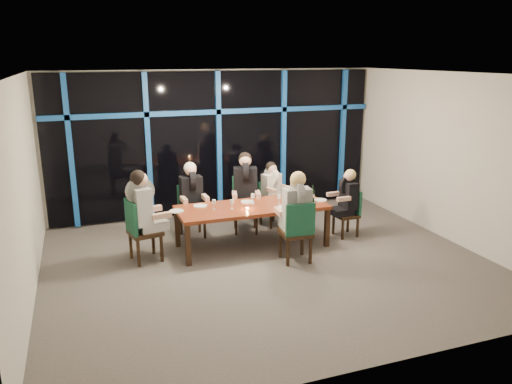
% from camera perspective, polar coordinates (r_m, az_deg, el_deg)
% --- Properties ---
extents(room, '(7.04, 7.00, 3.02)m').
position_cam_1_polar(room, '(7.63, 1.53, 5.95)').
color(room, '#5E5853').
rests_on(room, ground).
extents(window_wall, '(6.86, 0.43, 2.94)m').
position_cam_1_polar(window_wall, '(10.46, -4.28, 5.85)').
color(window_wall, black).
rests_on(window_wall, ground).
extents(dining_table, '(2.60, 1.00, 0.75)m').
position_cam_1_polar(dining_table, '(8.67, -0.45, -2.02)').
color(dining_table, brown).
rests_on(dining_table, ground).
extents(chair_far_left, '(0.46, 0.46, 0.96)m').
position_cam_1_polar(chair_far_left, '(9.34, -7.44, -1.80)').
color(chair_far_left, black).
rests_on(chair_far_left, ground).
extents(chair_far_mid, '(0.59, 0.59, 1.04)m').
position_cam_1_polar(chair_far_mid, '(9.54, -1.24, -1.01)').
color(chair_far_mid, black).
rests_on(chair_far_mid, ground).
extents(chair_far_right, '(0.51, 0.51, 0.87)m').
position_cam_1_polar(chair_far_right, '(9.89, 1.60, -0.99)').
color(chair_far_right, black).
rests_on(chair_far_right, ground).
extents(chair_end_left, '(0.57, 0.57, 1.05)m').
position_cam_1_polar(chair_end_left, '(8.29, -13.20, -3.99)').
color(chair_end_left, black).
rests_on(chair_end_left, ground).
extents(chair_end_right, '(0.42, 0.42, 0.87)m').
position_cam_1_polar(chair_end_right, '(9.44, 10.65, -2.09)').
color(chair_end_right, black).
rests_on(chair_end_right, ground).
extents(chair_near_mid, '(0.52, 0.52, 1.04)m').
position_cam_1_polar(chair_near_mid, '(8.05, 4.77, -4.24)').
color(chair_near_mid, black).
rests_on(chair_near_mid, ground).
extents(diner_far_left, '(0.49, 0.60, 0.94)m').
position_cam_1_polar(diner_far_left, '(9.16, -7.39, 0.33)').
color(diner_far_left, black).
rests_on(diner_far_left, ground).
extents(diner_far_mid, '(0.60, 0.70, 1.02)m').
position_cam_1_polar(diner_far_mid, '(9.34, -1.22, 1.26)').
color(diner_far_mid, black).
rests_on(diner_far_mid, ground).
extents(diner_far_right, '(0.51, 0.59, 0.85)m').
position_cam_1_polar(diner_far_right, '(9.75, 1.89, 0.87)').
color(diner_far_right, silver).
rests_on(diner_far_right, ground).
extents(diner_end_left, '(0.70, 0.58, 1.02)m').
position_cam_1_polar(diner_end_left, '(8.19, -12.79, -1.16)').
color(diner_end_left, black).
rests_on(diner_end_left, ground).
extents(diner_end_right, '(0.55, 0.44, 0.84)m').
position_cam_1_polar(diner_end_right, '(9.30, 10.38, -0.11)').
color(diner_end_right, black).
rests_on(diner_end_right, ground).
extents(diner_near_mid, '(0.54, 0.66, 1.01)m').
position_cam_1_polar(diner_near_mid, '(8.00, 4.62, -1.27)').
color(diner_near_mid, black).
rests_on(diner_near_mid, ground).
extents(plate_far_left, '(0.24, 0.24, 0.01)m').
position_cam_1_polar(plate_far_left, '(8.68, -6.40, -1.58)').
color(plate_far_left, white).
rests_on(plate_far_left, dining_table).
extents(plate_far_mid, '(0.24, 0.24, 0.01)m').
position_cam_1_polar(plate_far_mid, '(8.86, -0.99, -1.12)').
color(plate_far_mid, white).
rests_on(plate_far_mid, dining_table).
extents(plate_far_right, '(0.24, 0.24, 0.01)m').
position_cam_1_polar(plate_far_right, '(9.35, 4.06, -0.27)').
color(plate_far_right, white).
rests_on(plate_far_right, dining_table).
extents(plate_end_left, '(0.24, 0.24, 0.01)m').
position_cam_1_polar(plate_end_left, '(8.45, -8.95, -2.15)').
color(plate_end_left, white).
rests_on(plate_end_left, dining_table).
extents(plate_end_right, '(0.24, 0.24, 0.01)m').
position_cam_1_polar(plate_end_right, '(9.03, 7.35, -0.93)').
color(plate_end_right, white).
rests_on(plate_end_right, dining_table).
extents(plate_near_mid, '(0.24, 0.24, 0.01)m').
position_cam_1_polar(plate_near_mid, '(8.58, 3.31, -1.71)').
color(plate_near_mid, white).
rests_on(plate_near_mid, dining_table).
extents(wine_bottle, '(0.07, 0.07, 0.31)m').
position_cam_1_polar(wine_bottle, '(8.91, 6.49, -0.38)').
color(wine_bottle, black).
rests_on(wine_bottle, dining_table).
extents(water_pitcher, '(0.14, 0.12, 0.22)m').
position_cam_1_polar(water_pitcher, '(8.67, 4.58, -0.82)').
color(water_pitcher, silver).
rests_on(water_pitcher, dining_table).
extents(tea_light, '(0.05, 0.05, 0.03)m').
position_cam_1_polar(tea_light, '(8.46, -1.00, -1.88)').
color(tea_light, '#FF9C4C').
rests_on(tea_light, dining_table).
extents(wine_glass_a, '(0.06, 0.06, 0.16)m').
position_cam_1_polar(wine_glass_a, '(8.45, -2.78, -1.18)').
color(wine_glass_a, silver).
rests_on(wine_glass_a, dining_table).
extents(wine_glass_b, '(0.07, 0.07, 0.18)m').
position_cam_1_polar(wine_glass_b, '(8.74, -0.36, -0.51)').
color(wine_glass_b, white).
rests_on(wine_glass_b, dining_table).
extents(wine_glass_c, '(0.06, 0.06, 0.16)m').
position_cam_1_polar(wine_glass_c, '(8.74, 2.65, -0.62)').
color(wine_glass_c, silver).
rests_on(wine_glass_c, dining_table).
extents(wine_glass_d, '(0.07, 0.07, 0.17)m').
position_cam_1_polar(wine_glass_d, '(8.44, -4.82, -1.20)').
color(wine_glass_d, white).
rests_on(wine_glass_d, dining_table).
extents(wine_glass_e, '(0.06, 0.06, 0.16)m').
position_cam_1_polar(wine_glass_e, '(9.15, 4.71, 0.05)').
color(wine_glass_e, white).
rests_on(wine_glass_e, dining_table).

